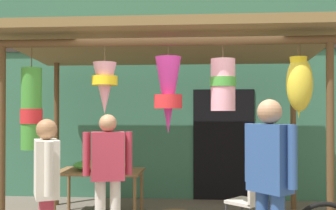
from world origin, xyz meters
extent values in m
cube|color=#387056|center=(0.00, 2.79, 2.29)|extent=(10.91, 0.25, 4.58)
cube|color=#2D2823|center=(0.00, 2.64, 2.84)|extent=(9.82, 0.04, 0.24)
cube|color=black|center=(0.68, 2.65, 1.00)|extent=(1.10, 0.03, 2.00)
cylinder|color=brown|center=(-2.20, 0.07, 1.22)|extent=(0.09, 0.09, 2.45)
cylinder|color=brown|center=(1.78, 0.07, 1.22)|extent=(0.09, 0.09, 2.45)
cylinder|color=brown|center=(-2.20, 2.02, 1.22)|extent=(0.09, 0.09, 2.45)
cylinder|color=brown|center=(1.78, 2.02, 1.22)|extent=(0.09, 0.09, 2.45)
cylinder|color=brown|center=(-0.21, 0.07, 2.45)|extent=(4.18, 0.10, 0.10)
cylinder|color=brown|center=(-0.21, 2.02, 2.60)|extent=(4.18, 0.10, 0.10)
cube|color=olive|center=(-0.21, 1.04, 2.57)|extent=(4.48, 2.46, 0.30)
cylinder|color=brown|center=(-1.84, 0.11, 2.27)|extent=(0.01, 0.01, 0.25)
cylinder|color=green|center=(-1.84, 0.11, 1.64)|extent=(0.25, 0.25, 1.03)
cylinder|color=red|center=(-1.84, 0.11, 1.54)|extent=(0.27, 0.27, 0.18)
cylinder|color=brown|center=(-0.91, 0.11, 2.30)|extent=(0.01, 0.01, 0.19)
cone|color=pink|center=(-0.91, 0.11, 1.89)|extent=(0.29, 0.29, 0.63)
cylinder|color=yellow|center=(-0.91, 0.11, 1.99)|extent=(0.32, 0.32, 0.11)
cylinder|color=brown|center=(-0.13, 0.15, 2.34)|extent=(0.01, 0.01, 0.12)
cone|color=#D13399|center=(-0.13, 0.15, 1.80)|extent=(0.32, 0.32, 0.95)
cylinder|color=red|center=(-0.13, 0.15, 1.73)|extent=(0.35, 0.35, 0.17)
cylinder|color=brown|center=(0.54, 0.13, 2.32)|extent=(0.01, 0.01, 0.16)
cylinder|color=pink|center=(0.54, 0.13, 1.93)|extent=(0.29, 0.29, 0.63)
cylinder|color=green|center=(0.54, 0.13, 1.96)|extent=(0.32, 0.32, 0.11)
cylinder|color=brown|center=(1.42, 0.07, 2.32)|extent=(0.01, 0.01, 0.15)
cone|color=yellow|center=(1.42, 0.07, 1.88)|extent=(0.20, 0.20, 0.73)
cylinder|color=red|center=(1.42, 0.07, 1.94)|extent=(0.22, 0.22, 0.13)
cylinder|color=#4C3D23|center=(1.43, 0.07, 2.33)|extent=(0.02, 0.02, 0.14)
ellipsoid|color=yellow|center=(1.43, 0.07, 1.93)|extent=(0.31, 0.26, 0.66)
cube|color=brown|center=(-1.27, 1.34, 0.68)|extent=(1.29, 0.77, 0.04)
cylinder|color=brown|center=(-1.87, 1.00, 0.33)|extent=(0.05, 0.05, 0.66)
cylinder|color=brown|center=(-0.68, 1.00, 0.33)|extent=(0.05, 0.05, 0.66)
cylinder|color=brown|center=(-1.87, 1.67, 0.33)|extent=(0.05, 0.05, 0.66)
cylinder|color=brown|center=(-0.68, 1.67, 0.33)|extent=(0.05, 0.05, 0.66)
ellipsoid|color=green|center=(-1.27, 1.33, 0.78)|extent=(0.83, 0.58, 0.16)
ellipsoid|color=orange|center=(-1.15, 1.27, 0.79)|extent=(0.37, 0.29, 0.11)
cube|color=beige|center=(0.85, 0.49, 0.44)|extent=(0.56, 0.56, 0.04)
cube|color=beige|center=(0.99, 0.38, 0.64)|extent=(0.29, 0.33, 0.40)
cube|color=#B23347|center=(-0.85, 0.02, 1.07)|extent=(0.44, 0.31, 0.58)
cylinder|color=#B23347|center=(-0.60, 0.08, 1.09)|extent=(0.08, 0.08, 0.52)
cylinder|color=#B23347|center=(-1.09, -0.05, 1.09)|extent=(0.08, 0.08, 0.52)
sphere|color=tan|center=(-0.85, 0.02, 1.46)|extent=(0.21, 0.21, 0.21)
cube|color=#2D5193|center=(0.92, -0.96, 1.17)|extent=(0.43, 0.45, 0.64)
cylinder|color=#2D5193|center=(0.75, -0.77, 1.20)|extent=(0.08, 0.08, 0.57)
cylinder|color=#2D5193|center=(1.09, -1.15, 1.20)|extent=(0.08, 0.08, 0.57)
sphere|color=tan|center=(0.92, -0.96, 1.60)|extent=(0.23, 0.23, 0.23)
cube|color=silver|center=(-1.25, -0.90, 1.04)|extent=(0.37, 0.46, 0.57)
cylinder|color=silver|center=(-1.37, -0.67, 1.07)|extent=(0.08, 0.08, 0.51)
cylinder|color=silver|center=(-1.14, -1.13, 1.07)|extent=(0.08, 0.08, 0.51)
sphere|color=#9E704C|center=(-1.25, -0.90, 1.43)|extent=(0.21, 0.21, 0.21)
camera|label=1|loc=(0.28, -4.91, 1.61)|focal=44.26mm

